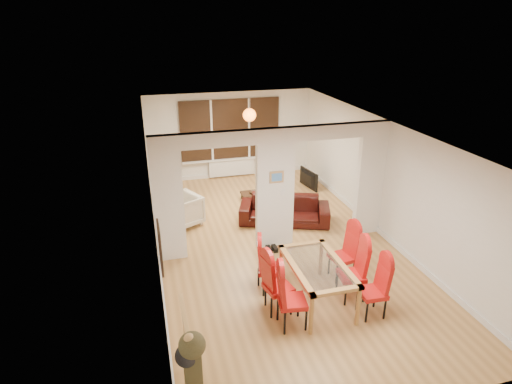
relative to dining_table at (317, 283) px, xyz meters
name	(u,v)px	position (x,y,z in m)	size (l,w,h in m)	color
floor	(274,244)	(-0.09, 2.14, -0.37)	(5.00, 9.00, 0.01)	#B38248
room_walls	(275,189)	(-0.09, 2.14, 0.93)	(5.00, 9.00, 2.60)	silver
divider_wall	(275,189)	(-0.09, 2.14, 0.93)	(5.00, 0.18, 2.60)	white
bay_window_blinds	(230,129)	(-0.09, 6.58, 1.13)	(3.00, 0.08, 1.80)	black
radiator	(232,168)	(-0.09, 6.54, -0.07)	(1.40, 0.08, 0.50)	white
pendant_light	(249,115)	(0.21, 5.44, 1.78)	(0.36, 0.36, 0.36)	orange
stair_newel	(187,342)	(-2.34, -1.06, 0.18)	(0.40, 1.20, 1.10)	tan
wall_poster	(160,247)	(-2.56, -0.26, 1.23)	(0.04, 0.52, 0.67)	gray
pillar_photo	(277,177)	(-0.09, 2.05, 1.23)	(0.30, 0.03, 0.25)	#4C8CD8
dining_table	(317,283)	(0.00, 0.00, 0.00)	(0.90, 1.60, 0.75)	#AE7B40
dining_chair_la	(292,297)	(-0.62, -0.48, 0.17)	(0.44, 0.44, 1.09)	#B71512
dining_chair_lb	(279,283)	(-0.71, -0.06, 0.16)	(0.42, 0.42, 1.06)	#B71512
dining_chair_lc	(270,265)	(-0.68, 0.55, 0.14)	(0.41, 0.41, 1.03)	#B71512
dining_chair_ra	(373,289)	(0.74, -0.57, 0.14)	(0.41, 0.41, 1.02)	#B71512
dining_chair_rb	(352,271)	(0.62, -0.06, 0.16)	(0.43, 0.43, 1.08)	#B71512
dining_chair_rc	(342,254)	(0.74, 0.56, 0.15)	(0.42, 0.42, 1.05)	#B71512
sofa	(285,210)	(0.48, 3.13, -0.06)	(2.14, 0.84, 0.62)	black
armchair	(181,210)	(-1.94, 3.61, 0.00)	(0.82, 0.80, 0.75)	beige
person	(172,174)	(-2.00, 5.02, 0.43)	(0.39, 0.59, 1.62)	black
television	(306,179)	(1.79, 5.08, -0.11)	(0.12, 0.92, 0.53)	black
coffee_table	(259,196)	(0.23, 4.58, -0.27)	(0.93, 0.47, 0.21)	#321E11
bottle	(262,188)	(0.31, 4.53, -0.03)	(0.07, 0.07, 0.26)	#143F19
bowl	(253,192)	(0.08, 4.57, -0.13)	(0.21, 0.21, 0.05)	#321E11
shoes	(272,249)	(-0.23, 1.86, -0.33)	(0.22, 0.24, 0.09)	black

